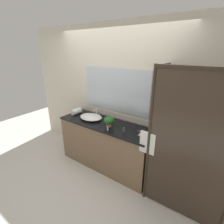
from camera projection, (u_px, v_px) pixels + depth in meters
ground_plane at (106, 164)px, 3.32m from camera, size 8.00×8.00×0.00m
wall_back_with_mirror at (116, 98)px, 3.13m from camera, size 4.40×0.06×2.60m
vanity_cabinet at (106, 145)px, 3.17m from camera, size 1.80×0.58×0.90m
shower_enclosure at (176, 143)px, 2.13m from camera, size 1.20×0.59×2.00m
sink_basin at (91, 117)px, 3.17m from camera, size 0.45×0.35×0.08m
faucet at (96, 114)px, 3.29m from camera, size 0.17×0.13×0.15m
potted_plant at (109, 121)px, 2.85m from camera, size 0.18×0.18×0.18m
soap_dish at (142, 135)px, 2.57m from camera, size 0.10×0.07×0.04m
amenity_bottle_lotion at (108, 128)px, 2.72m from camera, size 0.02×0.02×0.10m
amenity_bottle_body_wash at (124, 130)px, 2.66m from camera, size 0.03×0.03×0.09m
rolled_towel_near_edge at (76, 112)px, 3.41m from camera, size 0.13×0.22×0.11m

